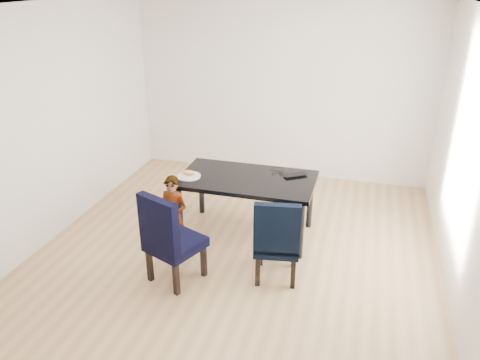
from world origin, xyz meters
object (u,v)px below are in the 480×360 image
(plate, at_px, (189,176))
(chair_right, at_px, (277,237))
(dining_table, at_px, (247,206))
(child, at_px, (173,216))
(chair_left, at_px, (175,236))
(laptop, at_px, (294,174))

(plate, bearing_deg, chair_right, -27.39)
(dining_table, distance_m, child, 0.94)
(dining_table, height_order, child, child)
(chair_left, xyz_separation_m, chair_right, (1.00, 0.32, -0.03))
(dining_table, relative_size, chair_left, 1.57)
(dining_table, distance_m, laptop, 0.69)
(child, bearing_deg, dining_table, 50.71)
(chair_right, bearing_deg, child, 165.22)
(chair_right, xyz_separation_m, laptop, (-0.01, 1.02, 0.29))
(dining_table, height_order, chair_right, chair_right)
(chair_left, relative_size, plate, 3.61)
(dining_table, height_order, laptop, laptop)
(dining_table, xyz_separation_m, laptop, (0.52, 0.24, 0.39))
(dining_table, xyz_separation_m, plate, (-0.67, -0.16, 0.38))
(dining_table, relative_size, child, 1.68)
(child, height_order, plate, child)
(dining_table, relative_size, laptop, 5.56)
(chair_right, distance_m, child, 1.22)
(chair_left, height_order, child, chair_left)
(chair_right, relative_size, child, 1.00)
(dining_table, relative_size, plate, 5.67)
(child, bearing_deg, laptop, 43.66)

